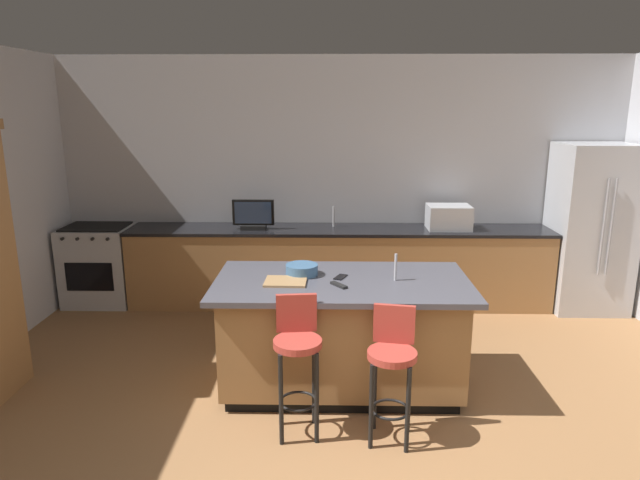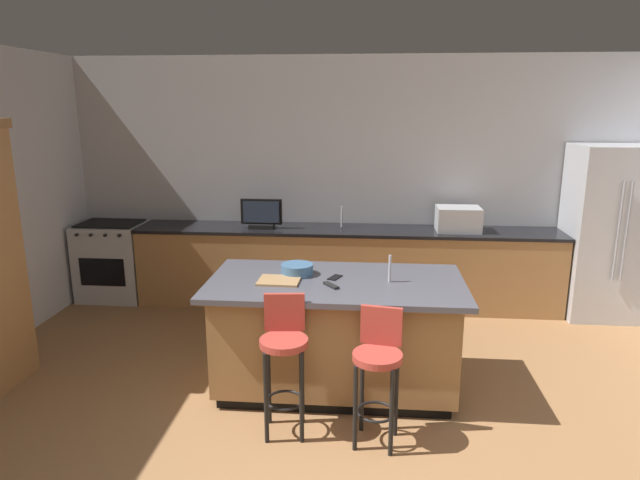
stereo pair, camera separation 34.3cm
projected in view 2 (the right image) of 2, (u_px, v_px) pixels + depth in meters
wall_back at (350, 180)px, 6.60m from camera, size 7.06×0.12×2.85m
counter_back at (346, 267)px, 6.46m from camera, size 4.85×0.62×0.92m
kitchen_island at (336, 334)px, 4.54m from camera, size 2.04×1.07×0.94m
refrigerator at (606, 232)px, 6.05m from camera, size 0.81×0.75×1.89m
range_oven at (113, 261)px, 6.70m from camera, size 0.77×0.63×0.94m
microwave at (458, 219)px, 6.22m from camera, size 0.48×0.36×0.27m
tv_monitor at (262, 215)px, 6.35m from camera, size 0.47×0.16×0.34m
sink_faucet_back at (342, 217)px, 6.43m from camera, size 0.02×0.02×0.24m
sink_faucet_island at (390, 269)px, 4.37m from camera, size 0.02×0.02×0.22m
bar_stool_left at (284, 353)px, 3.91m from camera, size 0.34×0.35×1.01m
bar_stool_right at (378, 365)px, 3.80m from camera, size 0.34×0.36×0.96m
fruit_bowl at (297, 269)px, 4.58m from camera, size 0.26×0.26×0.09m
cell_phone at (335, 277)px, 4.50m from camera, size 0.12×0.17×0.01m
tv_remote at (331, 285)px, 4.28m from camera, size 0.14×0.16×0.02m
cutting_board at (279, 281)px, 4.40m from camera, size 0.33×0.28×0.02m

